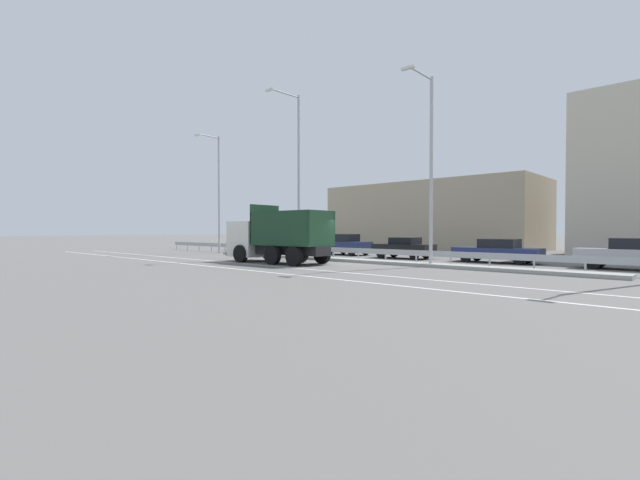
{
  "coord_description": "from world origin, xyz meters",
  "views": [
    {
      "loc": [
        15.62,
        -18.74,
        1.9
      ],
      "look_at": [
        -1.56,
        -0.24,
        1.34
      ],
      "focal_mm": 24.0,
      "sensor_mm": 36.0,
      "label": 1
    }
  ],
  "objects_px": {
    "street_lamp_0": "(217,189)",
    "parked_car_3": "(404,248)",
    "parked_car_1": "(292,244)",
    "parked_car_4": "(497,251)",
    "parked_car_2": "(347,245)",
    "parked_car_5": "(633,254)",
    "street_lamp_1": "(297,169)",
    "median_road_sign": "(274,239)",
    "parked_car_0": "(246,243)",
    "dump_truck": "(269,241)",
    "street_lamp_2": "(430,161)"
  },
  "relations": [
    {
      "from": "street_lamp_2",
      "to": "parked_car_0",
      "type": "relative_size",
      "value": 2.48
    },
    {
      "from": "parked_car_1",
      "to": "parked_car_4",
      "type": "bearing_deg",
      "value": -91.22
    },
    {
      "from": "parked_car_0",
      "to": "parked_car_1",
      "type": "xyz_separation_m",
      "value": [
        5.7,
        0.64,
        0.02
      ]
    },
    {
      "from": "street_lamp_0",
      "to": "parked_car_0",
      "type": "bearing_deg",
      "value": 118.42
    },
    {
      "from": "parked_car_5",
      "to": "parked_car_0",
      "type": "bearing_deg",
      "value": 90.1
    },
    {
      "from": "parked_car_1",
      "to": "parked_car_3",
      "type": "bearing_deg",
      "value": -93.67
    },
    {
      "from": "parked_car_2",
      "to": "parked_car_3",
      "type": "height_order",
      "value": "parked_car_2"
    },
    {
      "from": "parked_car_5",
      "to": "street_lamp_0",
      "type": "bearing_deg",
      "value": 100.31
    },
    {
      "from": "dump_truck",
      "to": "parked_car_1",
      "type": "distance_m",
      "value": 11.92
    },
    {
      "from": "street_lamp_1",
      "to": "parked_car_1",
      "type": "bearing_deg",
      "value": 138.92
    },
    {
      "from": "parked_car_1",
      "to": "parked_car_4",
      "type": "distance_m",
      "value": 17.86
    },
    {
      "from": "parked_car_3",
      "to": "street_lamp_2",
      "type": "bearing_deg",
      "value": -140.49
    },
    {
      "from": "street_lamp_1",
      "to": "street_lamp_2",
      "type": "relative_size",
      "value": 1.11
    },
    {
      "from": "street_lamp_0",
      "to": "parked_car_1",
      "type": "bearing_deg",
      "value": 61.42
    },
    {
      "from": "street_lamp_0",
      "to": "parked_car_4",
      "type": "bearing_deg",
      "value": 14.45
    },
    {
      "from": "street_lamp_0",
      "to": "parked_car_3",
      "type": "height_order",
      "value": "street_lamp_0"
    },
    {
      "from": "parked_car_2",
      "to": "parked_car_5",
      "type": "bearing_deg",
      "value": 92.31
    },
    {
      "from": "median_road_sign",
      "to": "parked_car_5",
      "type": "xyz_separation_m",
      "value": [
        20.49,
        4.9,
        -0.54
      ]
    },
    {
      "from": "street_lamp_0",
      "to": "parked_car_5",
      "type": "xyz_separation_m",
      "value": [
        27.43,
        5.02,
        -4.58
      ]
    },
    {
      "from": "parked_car_0",
      "to": "parked_car_4",
      "type": "relative_size",
      "value": 0.81
    },
    {
      "from": "median_road_sign",
      "to": "street_lamp_2",
      "type": "bearing_deg",
      "value": -0.68
    },
    {
      "from": "parked_car_2",
      "to": "parked_car_4",
      "type": "xyz_separation_m",
      "value": [
        11.65,
        -0.26,
        -0.08
      ]
    },
    {
      "from": "parked_car_0",
      "to": "parked_car_2",
      "type": "xyz_separation_m",
      "value": [
        11.91,
        0.71,
        0.09
      ]
    },
    {
      "from": "parked_car_2",
      "to": "parked_car_5",
      "type": "height_order",
      "value": "parked_car_2"
    },
    {
      "from": "street_lamp_2",
      "to": "parked_car_4",
      "type": "height_order",
      "value": "street_lamp_2"
    },
    {
      "from": "dump_truck",
      "to": "parked_car_4",
      "type": "bearing_deg",
      "value": -52.07
    },
    {
      "from": "parked_car_5",
      "to": "parked_car_4",
      "type": "bearing_deg",
      "value": 86.73
    },
    {
      "from": "dump_truck",
      "to": "median_road_sign",
      "type": "xyz_separation_m",
      "value": [
        -3.76,
        3.66,
        0.04
      ]
    },
    {
      "from": "street_lamp_2",
      "to": "dump_truck",
      "type": "bearing_deg",
      "value": -158.0
    },
    {
      "from": "dump_truck",
      "to": "median_road_sign",
      "type": "height_order",
      "value": "dump_truck"
    },
    {
      "from": "street_lamp_0",
      "to": "street_lamp_2",
      "type": "relative_size",
      "value": 0.98
    },
    {
      "from": "street_lamp_1",
      "to": "parked_car_1",
      "type": "xyz_separation_m",
      "value": [
        -6.65,
        5.8,
        -5.31
      ]
    },
    {
      "from": "street_lamp_0",
      "to": "parked_car_3",
      "type": "distance_m",
      "value": 16.26
    },
    {
      "from": "parked_car_0",
      "to": "street_lamp_1",
      "type": "bearing_deg",
      "value": 65.08
    },
    {
      "from": "parked_car_2",
      "to": "street_lamp_0",
      "type": "bearing_deg",
      "value": -54.25
    },
    {
      "from": "dump_truck",
      "to": "street_lamp_0",
      "type": "xyz_separation_m",
      "value": [
        -10.69,
        3.55,
        4.08
      ]
    },
    {
      "from": "parked_car_1",
      "to": "street_lamp_0",
      "type": "bearing_deg",
      "value": 150.8
    },
    {
      "from": "street_lamp_1",
      "to": "parked_car_2",
      "type": "bearing_deg",
      "value": 94.38
    },
    {
      "from": "parked_car_0",
      "to": "parked_car_3",
      "type": "xyz_separation_m",
      "value": [
        17.46,
        0.01,
        0.02
      ]
    },
    {
      "from": "median_road_sign",
      "to": "street_lamp_2",
      "type": "height_order",
      "value": "street_lamp_2"
    },
    {
      "from": "street_lamp_2",
      "to": "parked_car_5",
      "type": "xyz_separation_m",
      "value": [
        8.04,
        5.05,
        -4.72
      ]
    },
    {
      "from": "median_road_sign",
      "to": "parked_car_3",
      "type": "distance_m",
      "value": 9.24
    },
    {
      "from": "street_lamp_2",
      "to": "parked_car_4",
      "type": "xyz_separation_m",
      "value": [
        1.5,
        5.42,
        -4.78
      ]
    },
    {
      "from": "street_lamp_2",
      "to": "parked_car_0",
      "type": "xyz_separation_m",
      "value": [
        -22.06,
        4.97,
        -4.78
      ]
    },
    {
      "from": "parked_car_0",
      "to": "parked_car_4",
      "type": "height_order",
      "value": "parked_car_0"
    },
    {
      "from": "street_lamp_0",
      "to": "parked_car_5",
      "type": "distance_m",
      "value": 28.26
    },
    {
      "from": "parked_car_1",
      "to": "median_road_sign",
      "type": "bearing_deg",
      "value": -145.04
    },
    {
      "from": "parked_car_5",
      "to": "parked_car_3",
      "type": "bearing_deg",
      "value": 90.27
    },
    {
      "from": "parked_car_1",
      "to": "parked_car_4",
      "type": "relative_size",
      "value": 0.94
    },
    {
      "from": "street_lamp_1",
      "to": "parked_car_5",
      "type": "bearing_deg",
      "value": 16.48
    }
  ]
}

